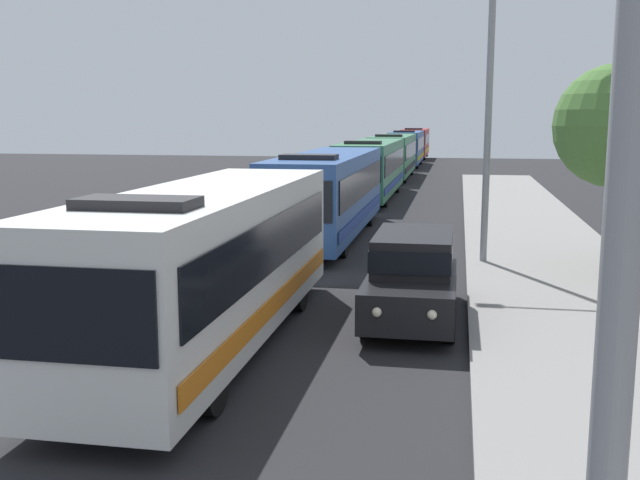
# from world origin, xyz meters

# --- Properties ---
(bus_lead) EXTENTS (2.58, 10.46, 3.21)m
(bus_lead) POSITION_xyz_m (-1.30, 12.55, 1.69)
(bus_lead) COLOR silver
(bus_lead) RESTS_ON ground_plane
(bus_second_in_line) EXTENTS (2.58, 11.90, 3.21)m
(bus_second_in_line) POSITION_xyz_m (-1.30, 25.67, 1.69)
(bus_second_in_line) COLOR #284C8C
(bus_second_in_line) RESTS_ON ground_plane
(bus_middle) EXTENTS (2.58, 12.24, 3.21)m
(bus_middle) POSITION_xyz_m (-1.30, 39.09, 1.69)
(bus_middle) COLOR #33724C
(bus_middle) RESTS_ON ground_plane
(bus_fourth_in_line) EXTENTS (2.58, 11.69, 3.21)m
(bus_fourth_in_line) POSITION_xyz_m (-1.30, 52.35, 1.69)
(bus_fourth_in_line) COLOR #33724C
(bus_fourth_in_line) RESTS_ON ground_plane
(bus_rear) EXTENTS (2.58, 11.03, 3.21)m
(bus_rear) POSITION_xyz_m (-1.30, 66.00, 1.69)
(bus_rear) COLOR #284C8C
(bus_rear) RESTS_ON ground_plane
(bus_tail_end) EXTENTS (2.58, 10.53, 3.21)m
(bus_tail_end) POSITION_xyz_m (-1.30, 79.04, 1.69)
(bus_tail_end) COLOR maroon
(bus_tail_end) RESTS_ON ground_plane
(white_suv) EXTENTS (1.86, 5.01, 1.90)m
(white_suv) POSITION_xyz_m (2.40, 15.18, 1.03)
(white_suv) COLOR black
(white_suv) RESTS_ON ground_plane
(streetlamp_mid) EXTENTS (6.26, 0.28, 8.52)m
(streetlamp_mid) POSITION_xyz_m (4.10, 21.47, 5.37)
(streetlamp_mid) COLOR gray
(streetlamp_mid) RESTS_ON sidewalk
(roadside_tree) EXTENTS (3.29, 3.29, 5.62)m
(roadside_tree) POSITION_xyz_m (7.39, 20.43, 4.11)
(roadside_tree) COLOR #4C3823
(roadside_tree) RESTS_ON sidewalk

